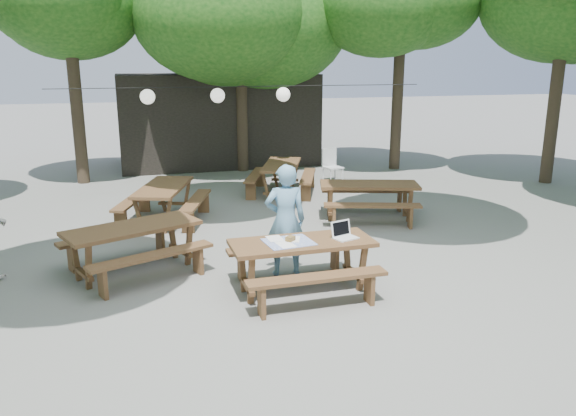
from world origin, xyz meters
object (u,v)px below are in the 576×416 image
(main_picnic_table, at_px, (302,265))
(plastic_chair, at_px, (332,173))
(woman, at_px, (285,220))
(picnic_table_nw, at_px, (134,249))

(main_picnic_table, relative_size, plastic_chair, 2.22)
(woman, xyz_separation_m, plastic_chair, (3.12, 6.16, -0.60))
(picnic_table_nw, xyz_separation_m, plastic_chair, (5.34, 5.44, -0.13))
(main_picnic_table, bearing_deg, plastic_chair, 65.87)
(plastic_chair, bearing_deg, picnic_table_nw, -146.19)
(plastic_chair, bearing_deg, woman, -128.54)
(main_picnic_table, height_order, picnic_table_nw, same)
(woman, relative_size, plastic_chair, 1.91)
(woman, bearing_deg, picnic_table_nw, -9.66)
(main_picnic_table, bearing_deg, picnic_table_nw, 147.67)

